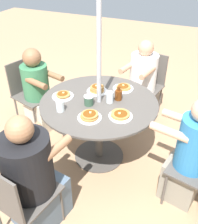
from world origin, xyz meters
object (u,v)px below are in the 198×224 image
object	(u,v)px
patio_table	(99,113)
diner_west	(38,93)
diner_north	(33,180)
patio_chair_south	(147,81)
pancake_plate_d	(97,89)
syrup_bottle	(118,95)
patio_chair_north	(17,196)
diner_south	(141,86)
pancake_plate_e	(123,88)
drinking_glass_a	(60,106)
pancake_plate_b	(63,95)
patio_chair_west	(30,89)
pancake_plate_a	(89,116)
coffee_cup	(89,100)
diner_east	(189,157)
drinking_glass_b	(110,97)
pancake_plate_c	(120,115)

from	to	relation	value
patio_table	diner_west	world-z (taller)	diner_west
diner_north	patio_chair_south	bearing A→B (deg)	88.98
pancake_plate_d	syrup_bottle	bearing A→B (deg)	75.83
patio_chair_north	diner_south	distance (m)	2.15
diner_west	pancake_plate_e	xyz separation A→B (m)	(-0.09, 1.10, 0.27)
drinking_glass_a	pancake_plate_b	bearing A→B (deg)	-155.28
patio_chair_south	drinking_glass_a	bearing A→B (deg)	82.26
patio_table	patio_chair_west	bearing A→B (deg)	-105.10
pancake_plate_a	drinking_glass_a	bearing A→B (deg)	-90.63
coffee_cup	pancake_plate_e	bearing A→B (deg)	154.84
diner_east	drinking_glass_b	size ratio (longest dim) A/B	9.62
patio_table	coffee_cup	bearing A→B (deg)	-34.78
pancake_plate_e	syrup_bottle	size ratio (longest dim) A/B	1.49
patio_chair_west	syrup_bottle	distance (m)	1.34
pancake_plate_c	pancake_plate_e	size ratio (longest dim) A/B	1.00
drinking_glass_b	patio_chair_west	bearing A→B (deg)	-102.55
diner_north	drinking_glass_a	distance (m)	0.74
syrup_bottle	coffee_cup	bearing A→B (deg)	-48.39
diner_north	patio_chair_west	bearing A→B (deg)	136.52
patio_chair_west	syrup_bottle	bearing A→B (deg)	96.69
diner_north	pancake_plate_c	distance (m)	0.96
diner_west	pancake_plate_b	bearing A→B (deg)	75.61
patio_chair_west	drinking_glass_a	size ratio (longest dim) A/B	7.99
patio_table	drinking_glass_b	world-z (taller)	drinking_glass_b
drinking_glass_b	diner_west	bearing A→B (deg)	-102.14
diner_north	drinking_glass_b	size ratio (longest dim) A/B	9.72
patio_table	patio_chair_west	size ratio (longest dim) A/B	1.40
diner_south	diner_west	distance (m)	1.35
diner_north	drinking_glass_a	world-z (taller)	diner_north
patio_chair_north	syrup_bottle	xyz separation A→B (m)	(-1.26, 0.36, 0.32)
patio_chair_south	diner_south	size ratio (longest dim) A/B	0.78
pancake_plate_b	pancake_plate_e	bearing A→B (deg)	128.13
diner_east	drinking_glass_a	size ratio (longest dim) A/B	10.45
diner_north	patio_chair_south	size ratio (longest dim) A/B	1.32
patio_chair_south	pancake_plate_d	world-z (taller)	patio_chair_south
patio_chair_north	syrup_bottle	distance (m)	1.35
pancake_plate_d	patio_chair_west	bearing A→B (deg)	-96.86
diner_west	coffee_cup	world-z (taller)	diner_west
pancake_plate_a	patio_chair_south	bearing A→B (deg)	172.39
diner_east	diner_west	size ratio (longest dim) A/B	1.05
coffee_cup	drinking_glass_a	xyz separation A→B (m)	(0.21, -0.20, 0.00)
diner_south	pancake_plate_d	bearing A→B (deg)	80.85
diner_east	pancake_plate_a	size ratio (longest dim) A/B	5.01
drinking_glass_b	pancake_plate_b	bearing A→B (deg)	-79.30
patio_chair_north	patio_chair_west	xyz separation A→B (m)	(-1.45, -0.93, 0.00)
diner_west	drinking_glass_b	size ratio (longest dim) A/B	9.20
pancake_plate_b	pancake_plate_c	bearing A→B (deg)	80.97
patio_chair_west	syrup_bottle	world-z (taller)	syrup_bottle
pancake_plate_a	pancake_plate_b	distance (m)	0.49
pancake_plate_b	drinking_glass_a	xyz separation A→B (m)	(0.24, 0.11, 0.04)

